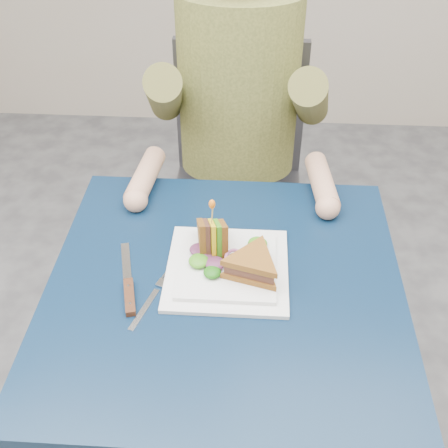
# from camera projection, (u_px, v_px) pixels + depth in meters

# --- Properties ---
(table) EXTENTS (0.75, 0.75, 0.73)m
(table) POSITION_uv_depth(u_px,v_px,m) (225.00, 309.00, 1.23)
(table) COLOR black
(table) RESTS_ON ground
(chair) EXTENTS (0.42, 0.40, 0.93)m
(chair) POSITION_uv_depth(u_px,v_px,m) (238.00, 166.00, 1.86)
(chair) COLOR #47474C
(chair) RESTS_ON ground
(diner) EXTENTS (0.54, 0.59, 0.74)m
(diner) POSITION_uv_depth(u_px,v_px,m) (238.00, 75.00, 1.54)
(diner) COLOR brown
(diner) RESTS_ON chair
(plate) EXTENTS (0.26, 0.26, 0.02)m
(plate) POSITION_uv_depth(u_px,v_px,m) (227.00, 268.00, 1.20)
(plate) COLOR white
(plate) RESTS_ON table
(sandwich_flat) EXTENTS (0.17, 0.17, 0.05)m
(sandwich_flat) POSITION_uv_depth(u_px,v_px,m) (253.00, 265.00, 1.16)
(sandwich_flat) COLOR brown
(sandwich_flat) RESTS_ON plate
(sandwich_upright) EXTENTS (0.08, 0.13, 0.13)m
(sandwich_upright) POSITION_uv_depth(u_px,v_px,m) (213.00, 238.00, 1.21)
(sandwich_upright) COLOR brown
(sandwich_upright) RESTS_ON plate
(fork) EXTENTS (0.07, 0.17, 0.01)m
(fork) POSITION_uv_depth(u_px,v_px,m) (151.00, 300.00, 1.14)
(fork) COLOR silver
(fork) RESTS_ON table
(knife) EXTENTS (0.07, 0.22, 0.02)m
(knife) POSITION_uv_depth(u_px,v_px,m) (129.00, 290.00, 1.16)
(knife) COLOR silver
(knife) RESTS_ON table
(toothpick) EXTENTS (0.01, 0.01, 0.06)m
(toothpick) POSITION_uv_depth(u_px,v_px,m) (212.00, 215.00, 1.17)
(toothpick) COLOR tan
(toothpick) RESTS_ON sandwich_upright
(toothpick_frill) EXTENTS (0.01, 0.01, 0.02)m
(toothpick_frill) POSITION_uv_depth(u_px,v_px,m) (212.00, 204.00, 1.15)
(toothpick_frill) COLOR orange
(toothpick_frill) RESTS_ON sandwich_upright
(lettuce_spill) EXTENTS (0.15, 0.13, 0.02)m
(lettuce_spill) POSITION_uv_depth(u_px,v_px,m) (230.00, 258.00, 1.20)
(lettuce_spill) COLOR #337A14
(lettuce_spill) RESTS_ON plate
(onion_ring) EXTENTS (0.04, 0.04, 0.02)m
(onion_ring) POSITION_uv_depth(u_px,v_px,m) (234.00, 258.00, 1.19)
(onion_ring) COLOR #9E4C7A
(onion_ring) RESTS_ON plate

